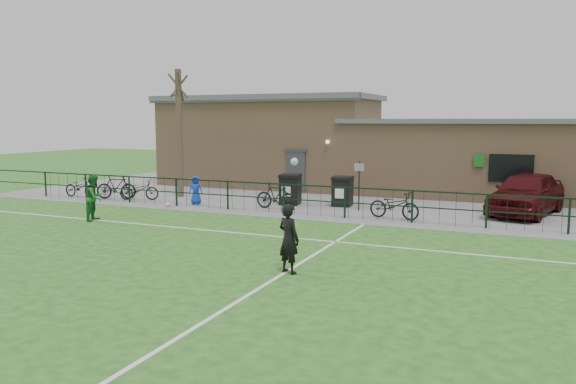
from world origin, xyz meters
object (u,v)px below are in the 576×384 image
at_px(wheelie_bin_left, 290,190).
at_px(bicycle_b, 116,187).
at_px(bicycle_d, 276,196).
at_px(car_maroon, 526,193).
at_px(ball_ground, 168,205).
at_px(wheelie_bin_right, 343,192).
at_px(outfield_player, 95,198).
at_px(bicycle_a, 80,187).
at_px(bare_tree, 179,134).
at_px(bicycle_c, 139,190).
at_px(spectator_child, 196,190).
at_px(sign_post, 359,186).
at_px(bicycle_e, 394,205).

height_order(wheelie_bin_left, bicycle_b, wheelie_bin_left).
relative_size(bicycle_b, bicycle_d, 1.03).
relative_size(car_maroon, ball_ground, 22.15).
relative_size(wheelie_bin_right, outfield_player, 0.70).
xyz_separation_m(car_maroon, bicycle_a, (-19.42, -3.17, -0.36)).
bearing_deg(bare_tree, wheelie_bin_left, -1.58).
bearing_deg(bicycle_a, bicycle_c, -82.66).
distance_m(bare_tree, spectator_child, 3.61).
relative_size(sign_post, spectator_child, 1.61).
distance_m(bicycle_b, bicycle_c, 1.20).
distance_m(sign_post, bicycle_b, 11.34).
xyz_separation_m(wheelie_bin_left, bicycle_a, (-10.02, -1.92, -0.14)).
bearing_deg(spectator_child, bicycle_c, 157.62).
bearing_deg(car_maroon, bare_tree, -160.93).
height_order(wheelie_bin_right, bicycle_e, wheelie_bin_right).
distance_m(bicycle_a, bicycle_e, 14.98).
xyz_separation_m(wheelie_bin_right, bicycle_b, (-10.28, -2.16, -0.02)).
xyz_separation_m(wheelie_bin_left, bicycle_b, (-8.05, -1.71, -0.05)).
height_order(bicycle_a, bicycle_c, bicycle_a).
distance_m(wheelie_bin_right, ball_ground, 7.40).
xyz_separation_m(bicycle_c, bicycle_d, (6.86, 0.10, 0.08)).
bearing_deg(bicycle_c, wheelie_bin_right, -100.00).
bearing_deg(bicycle_b, ball_ground, -126.65).
xyz_separation_m(wheelie_bin_right, bicycle_c, (-9.10, -1.99, -0.12)).
height_order(bare_tree, car_maroon, bare_tree).
bearing_deg(sign_post, bare_tree, 176.22).
xyz_separation_m(car_maroon, bicycle_e, (-4.45, -3.03, -0.33)).
bearing_deg(bicycle_a, ball_ground, -98.21).
xyz_separation_m(bare_tree, bicycle_e, (10.73, -1.93, -2.47)).
bearing_deg(wheelie_bin_right, bare_tree, 176.49).
xyz_separation_m(wheelie_bin_right, bicycle_a, (-12.25, -2.37, -0.11)).
relative_size(bicycle_a, spectator_child, 1.45).
bearing_deg(bicycle_a, bicycle_d, -86.79).
xyz_separation_m(outfield_player, ball_ground, (0.61, 3.60, -0.73)).
height_order(sign_post, bicycle_b, sign_post).
bearing_deg(bicycle_e, wheelie_bin_left, 79.17).
xyz_separation_m(sign_post, spectator_child, (-6.95, -1.23, -0.38)).
bearing_deg(car_maroon, wheelie_bin_right, -158.68).
bearing_deg(outfield_player, wheelie_bin_left, -51.71).
bearing_deg(spectator_child, ball_ground, -141.31).
bearing_deg(spectator_child, bicycle_b, 160.42).
height_order(wheelie_bin_right, bicycle_a, wheelie_bin_right).
xyz_separation_m(wheelie_bin_left, bicycle_e, (4.95, -1.78, -0.11)).
height_order(bicycle_a, bicycle_b, bicycle_b).
distance_m(sign_post, bicycle_e, 2.26).
bearing_deg(ball_ground, sign_post, 17.10).
distance_m(bare_tree, car_maroon, 15.36).
height_order(wheelie_bin_left, bicycle_c, wheelie_bin_left).
bearing_deg(wheelie_bin_right, bicycle_c, -173.23).
distance_m(spectator_child, outfield_player, 4.89).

